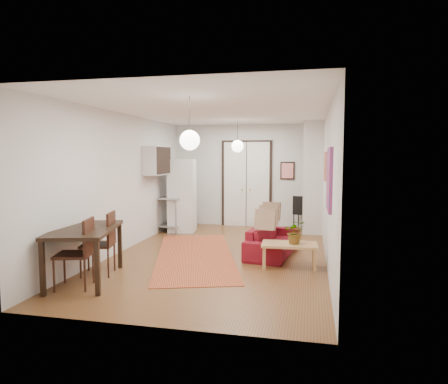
% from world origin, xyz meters
% --- Properties ---
extents(floor, '(7.00, 7.00, 0.00)m').
position_xyz_m(floor, '(0.00, 0.00, 0.00)').
color(floor, brown).
rests_on(floor, ground).
extents(ceiling, '(4.20, 7.00, 0.02)m').
position_xyz_m(ceiling, '(0.00, 0.00, 2.90)').
color(ceiling, white).
rests_on(ceiling, wall_back).
extents(wall_back, '(4.20, 0.02, 2.90)m').
position_xyz_m(wall_back, '(0.00, 3.50, 1.45)').
color(wall_back, silver).
rests_on(wall_back, floor).
extents(wall_front, '(4.20, 0.02, 2.90)m').
position_xyz_m(wall_front, '(0.00, -3.50, 1.45)').
color(wall_front, silver).
rests_on(wall_front, floor).
extents(wall_left, '(0.02, 7.00, 2.90)m').
position_xyz_m(wall_left, '(-2.10, 0.00, 1.45)').
color(wall_left, silver).
rests_on(wall_left, floor).
extents(wall_right, '(0.02, 7.00, 2.90)m').
position_xyz_m(wall_right, '(2.10, 0.00, 1.45)').
color(wall_right, silver).
rests_on(wall_right, floor).
extents(double_doors, '(1.44, 0.06, 2.50)m').
position_xyz_m(double_doors, '(0.00, 3.46, 1.20)').
color(double_doors, white).
rests_on(double_doors, wall_back).
extents(stub_partition, '(0.50, 0.10, 2.90)m').
position_xyz_m(stub_partition, '(1.85, 2.55, 1.45)').
color(stub_partition, silver).
rests_on(stub_partition, floor).
extents(wall_cabinet, '(0.35, 1.00, 0.70)m').
position_xyz_m(wall_cabinet, '(-1.92, 1.50, 1.90)').
color(wall_cabinet, silver).
rests_on(wall_cabinet, wall_left).
extents(painting_popart, '(0.05, 1.00, 1.00)m').
position_xyz_m(painting_popart, '(2.08, -1.25, 1.65)').
color(painting_popart, red).
rests_on(painting_popart, wall_right).
extents(painting_abstract, '(0.05, 0.50, 0.60)m').
position_xyz_m(painting_abstract, '(2.08, 0.80, 1.80)').
color(painting_abstract, '#F0E6C8').
rests_on(painting_abstract, wall_right).
extents(poster_back, '(0.40, 0.03, 0.50)m').
position_xyz_m(poster_back, '(1.15, 3.47, 1.60)').
color(poster_back, red).
rests_on(poster_back, wall_back).
extents(print_left, '(0.03, 0.44, 0.54)m').
position_xyz_m(print_left, '(-2.07, 2.00, 1.95)').
color(print_left, brown).
rests_on(print_left, wall_left).
extents(pendant_back, '(0.30, 0.30, 0.80)m').
position_xyz_m(pendant_back, '(0.00, 2.00, 2.25)').
color(pendant_back, white).
rests_on(pendant_back, ceiling).
extents(pendant_front, '(0.30, 0.30, 0.80)m').
position_xyz_m(pendant_front, '(0.00, -2.00, 2.25)').
color(pendant_front, white).
rests_on(pendant_front, ceiling).
extents(kilim_rug, '(2.58, 4.22, 0.01)m').
position_xyz_m(kilim_rug, '(-0.47, -0.15, 0.00)').
color(kilim_rug, '#B0572C').
rests_on(kilim_rug, floor).
extents(sofa, '(2.04, 1.03, 0.57)m').
position_xyz_m(sofa, '(1.05, 0.38, 0.29)').
color(sofa, maroon).
rests_on(sofa, floor).
extents(coffee_table, '(1.01, 0.59, 0.44)m').
position_xyz_m(coffee_table, '(1.43, -0.60, 0.38)').
color(coffee_table, tan).
rests_on(coffee_table, floor).
extents(potted_plant, '(0.35, 0.40, 0.43)m').
position_xyz_m(potted_plant, '(1.53, -0.60, 0.65)').
color(potted_plant, '#3B692F').
rests_on(potted_plant, coffee_table).
extents(kitchen_counter, '(0.77, 1.29, 0.93)m').
position_xyz_m(kitchen_counter, '(-1.75, 2.43, 0.60)').
color(kitchen_counter, '#A8ABAC').
rests_on(kitchen_counter, floor).
extents(bowl, '(0.27, 0.27, 0.05)m').
position_xyz_m(bowl, '(-1.75, 2.13, 0.96)').
color(bowl, silver).
rests_on(bowl, kitchen_counter).
extents(soap_bottle, '(0.11, 0.11, 0.19)m').
position_xyz_m(soap_bottle, '(-1.75, 2.68, 1.03)').
color(soap_bottle, teal).
rests_on(soap_bottle, kitchen_counter).
extents(fridge, '(0.77, 0.77, 1.92)m').
position_xyz_m(fridge, '(-1.55, 2.30, 0.96)').
color(fridge, white).
rests_on(fridge, floor).
extents(dining_table, '(1.25, 1.73, 0.86)m').
position_xyz_m(dining_table, '(-1.75, -2.07, 0.77)').
color(dining_table, black).
rests_on(dining_table, floor).
extents(dining_chair_near, '(0.62, 0.78, 1.07)m').
position_xyz_m(dining_chair_near, '(-1.73, -1.61, 0.62)').
color(dining_chair_near, '#3B1D12').
rests_on(dining_chair_near, floor).
extents(dining_chair_far, '(0.62, 0.78, 1.07)m').
position_xyz_m(dining_chair_far, '(-1.73, -2.31, 0.62)').
color(dining_chair_far, '#3B1D12').
rests_on(dining_chair_far, floor).
extents(black_side_chair, '(0.54, 0.55, 0.94)m').
position_xyz_m(black_side_chair, '(1.60, 3.24, 0.55)').
color(black_side_chair, black).
rests_on(black_side_chair, floor).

